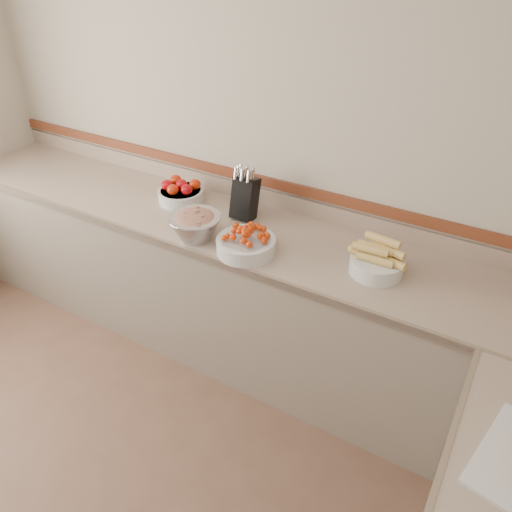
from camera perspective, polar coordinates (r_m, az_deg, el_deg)
The scene contains 7 objects.
back_wall at distance 2.85m, azimuth 0.62°, elevation 13.33°, with size 4.00×4.00×0.00m, color #AFA491.
counter_back at distance 3.02m, azimuth -2.57°, elevation -3.85°, with size 4.00×0.65×1.08m.
knife_block at distance 2.79m, azimuth -1.28°, elevation 6.77°, with size 0.13×0.16×0.31m.
tomato_bowl at distance 3.03m, azimuth -8.60°, elevation 7.18°, with size 0.27×0.27×0.13m.
cherry_tomato_bowl at distance 2.51m, azimuth -1.14°, elevation 1.52°, with size 0.30×0.30×0.17m.
corn_bowl at distance 2.42m, azimuth 13.66°, elevation -0.56°, with size 0.29×0.26×0.19m.
rhubarb_bowl at distance 2.63m, azimuth -6.98°, elevation 3.60°, with size 0.28×0.28×0.16m.
Camera 1 is at (1.34, -0.32, 2.28)m, focal length 35.00 mm.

